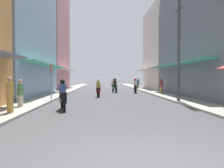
# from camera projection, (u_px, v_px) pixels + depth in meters

# --- Properties ---
(ground_plane) EXTENTS (116.09, 116.09, 0.00)m
(ground_plane) POSITION_uv_depth(u_px,v_px,m) (108.00, 92.00, 26.65)
(ground_plane) COLOR #424244
(sidewalk_left) EXTENTS (2.01, 60.77, 0.12)m
(sidewalk_left) POSITION_uv_depth(u_px,v_px,m) (64.00, 91.00, 26.41)
(sidewalk_left) COLOR #9E9991
(sidewalk_left) RESTS_ON ground
(sidewalk_right) EXTENTS (2.01, 60.77, 0.12)m
(sidewalk_right) POSITION_uv_depth(u_px,v_px,m) (150.00, 91.00, 26.89)
(sidewalk_right) COLOR #9E9991
(sidewalk_right) RESTS_ON ground
(building_left_mid) EXTENTS (7.05, 12.92, 16.47)m
(building_left_mid) POSITION_uv_depth(u_px,v_px,m) (8.00, 5.00, 20.17)
(building_left_mid) COLOR #8CA5CC
(building_left_mid) RESTS_ON ground
(building_left_far) EXTENTS (7.05, 11.05, 15.67)m
(building_left_far) POSITION_uv_depth(u_px,v_px,m) (44.00, 35.00, 32.54)
(building_left_far) COLOR #B7727F
(building_left_far) RESTS_ON ground
(building_right_mid) EXTENTS (7.05, 13.89, 10.64)m
(building_right_mid) POSITION_uv_depth(u_px,v_px,m) (215.00, 35.00, 19.33)
(building_right_mid) COLOR slate
(building_right_mid) RESTS_ON ground
(building_right_far) EXTENTS (7.05, 10.20, 11.54)m
(building_right_far) POSITION_uv_depth(u_px,v_px,m) (170.00, 49.00, 32.08)
(building_right_far) COLOR silver
(building_right_far) RESTS_ON ground
(motorbike_white) EXTENTS (0.67, 1.77, 1.58)m
(motorbike_white) POSITION_uv_depth(u_px,v_px,m) (113.00, 83.00, 41.74)
(motorbike_white) COLOR black
(motorbike_white) RESTS_ON ground
(motorbike_red) EXTENTS (0.55, 1.81, 1.58)m
(motorbike_red) POSITION_uv_depth(u_px,v_px,m) (98.00, 89.00, 19.32)
(motorbike_red) COLOR black
(motorbike_red) RESTS_ON ground
(motorbike_green) EXTENTS (0.64, 1.78, 1.58)m
(motorbike_green) POSITION_uv_depth(u_px,v_px,m) (115.00, 86.00, 25.10)
(motorbike_green) COLOR black
(motorbike_green) RESTS_ON ground
(motorbike_black) EXTENTS (0.68, 1.77, 1.58)m
(motorbike_black) POSITION_uv_depth(u_px,v_px,m) (63.00, 96.00, 11.36)
(motorbike_black) COLOR black
(motorbike_black) RESTS_ON ground
(motorbike_maroon) EXTENTS (0.66, 1.78, 1.58)m
(motorbike_maroon) POSITION_uv_depth(u_px,v_px,m) (136.00, 87.00, 24.17)
(motorbike_maroon) COLOR black
(motorbike_maroon) RESTS_ON ground
(pedestrian_crossing) EXTENTS (0.34, 0.34, 1.60)m
(pedestrian_crossing) POSITION_uv_depth(u_px,v_px,m) (138.00, 84.00, 32.66)
(pedestrian_crossing) COLOR #598C59
(pedestrian_crossing) RESTS_ON ground
(pedestrian_foreground) EXTENTS (0.34, 0.34, 1.66)m
(pedestrian_foreground) POSITION_uv_depth(u_px,v_px,m) (161.00, 86.00, 22.21)
(pedestrian_foreground) COLOR #BF8C3F
(pedestrian_foreground) RESTS_ON ground
(pedestrian_midway) EXTENTS (0.34, 0.34, 1.56)m
(pedestrian_midway) POSITION_uv_depth(u_px,v_px,m) (21.00, 94.00, 12.04)
(pedestrian_midway) COLOR beige
(pedestrian_midway) RESTS_ON ground
(pedestrian_far) EXTENTS (0.34, 0.34, 1.70)m
(pedestrian_far) POSITION_uv_depth(u_px,v_px,m) (10.00, 96.00, 9.84)
(pedestrian_far) COLOR #BF8C3F
(pedestrian_far) RESTS_ON ground
(utility_pole) EXTENTS (0.20, 1.20, 6.77)m
(utility_pole) POSITION_uv_depth(u_px,v_px,m) (179.00, 50.00, 14.73)
(utility_pole) COLOR #4C4C4F
(utility_pole) RESTS_ON ground
(street_sign_no_entry) EXTENTS (0.07, 0.60, 2.65)m
(street_sign_no_entry) POSITION_uv_depth(u_px,v_px,m) (51.00, 77.00, 15.70)
(street_sign_no_entry) COLOR gray
(street_sign_no_entry) RESTS_ON ground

